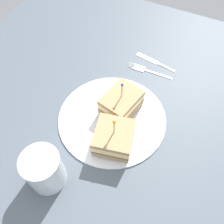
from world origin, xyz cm
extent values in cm
cube|color=#4C5660|center=(0.00, 0.00, -1.00)|extent=(101.62, 101.62, 2.00)
cylinder|color=white|center=(0.00, 0.00, 0.43)|extent=(26.04, 26.04, 0.87)
cube|color=tan|center=(0.85, 3.28, 1.48)|extent=(8.88, 10.53, 1.22)
cube|color=#478438|center=(0.85, 3.28, 2.29)|extent=(8.88, 10.53, 0.40)
cube|color=red|center=(0.85, 3.28, 2.74)|extent=(8.88, 10.53, 0.50)
cube|color=#EFE093|center=(0.85, 3.28, 3.69)|extent=(8.88, 10.53, 1.40)
cube|color=tan|center=(0.85, 3.28, 5.00)|extent=(8.88, 10.53, 1.22)
cylinder|color=tan|center=(0.85, 3.28, 7.31)|extent=(0.30, 0.30, 4.61)
sphere|color=blue|center=(0.85, 3.28, 9.61)|extent=(0.70, 0.70, 0.70)
cube|color=tan|center=(3.45, -6.04, 1.42)|extent=(9.77, 9.89, 1.11)
cube|color=#478438|center=(3.45, -6.04, 2.17)|extent=(9.77, 9.89, 0.40)
cube|color=red|center=(3.45, -6.04, 2.62)|extent=(9.77, 9.89, 0.50)
cube|color=#EFE093|center=(3.45, -6.04, 3.71)|extent=(9.77, 9.89, 1.68)
cube|color=tan|center=(3.45, -6.04, 5.10)|extent=(9.77, 9.89, 1.11)
cylinder|color=tan|center=(3.45, -6.04, 7.40)|extent=(0.30, 0.30, 4.59)
sphere|color=orange|center=(3.45, -6.04, 9.69)|extent=(0.70, 0.70, 0.70)
cylinder|color=silver|center=(-5.30, -19.00, 3.41)|extent=(6.64, 6.64, 6.82)
cylinder|color=white|center=(-5.30, -19.00, 4.53)|extent=(7.55, 7.55, 9.06)
cube|color=silver|center=(5.06, 18.73, 0.18)|extent=(8.04, 0.79, 0.35)
cube|color=silver|center=(-0.75, 18.59, 0.18)|extent=(3.65, 2.28, 0.35)
cube|color=silver|center=(-2.97, 19.29, 0.18)|extent=(2.00, 0.23, 0.35)
cube|color=silver|center=(-2.96, 18.79, 0.18)|extent=(2.00, 0.23, 0.35)
cube|color=silver|center=(-2.95, 18.29, 0.18)|extent=(2.00, 0.23, 0.35)
cube|color=silver|center=(-2.93, 17.79, 0.18)|extent=(2.00, 0.23, 0.35)
cube|color=silver|center=(5.33, 22.39, 0.18)|extent=(7.19, 1.78, 0.35)
cube|color=silver|center=(0.01, 23.28, 0.18)|extent=(7.15, 2.64, 0.24)
camera|label=1|loc=(13.98, -28.39, 49.54)|focal=38.67mm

